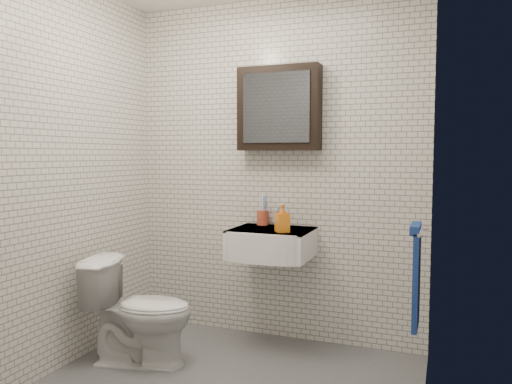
# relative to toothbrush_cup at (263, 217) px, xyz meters

# --- Properties ---
(room_shell) EXTENTS (2.22, 2.02, 2.51)m
(room_shell) POSITION_rel_toothbrush_cup_xyz_m (0.08, -0.94, 0.56)
(room_shell) COLOR silver
(room_shell) RESTS_ON ground
(washbasin) EXTENTS (0.55, 0.50, 0.20)m
(washbasin) POSITION_rel_toothbrush_cup_xyz_m (0.13, -0.21, -0.15)
(washbasin) COLOR white
(washbasin) RESTS_ON room_shell
(faucet) EXTENTS (0.06, 0.20, 0.15)m
(faucet) POSITION_rel_toothbrush_cup_xyz_m (0.13, -0.01, 0.01)
(faucet) COLOR silver
(faucet) RESTS_ON washbasin
(mirror_cabinet) EXTENTS (0.60, 0.15, 0.60)m
(mirror_cabinet) POSITION_rel_toothbrush_cup_xyz_m (0.13, -0.01, 0.79)
(mirror_cabinet) COLOR black
(mirror_cabinet) RESTS_ON room_shell
(towel_rail) EXTENTS (0.09, 0.30, 0.58)m
(towel_rail) POSITION_rel_toothbrush_cup_xyz_m (1.12, -0.59, -0.19)
(towel_rail) COLOR silver
(towel_rail) RESTS_ON room_shell
(toothbrush_cup) EXTENTS (0.09, 0.09, 0.24)m
(toothbrush_cup) POSITION_rel_toothbrush_cup_xyz_m (0.00, 0.00, 0.00)
(toothbrush_cup) COLOR #A8432A
(toothbrush_cup) RESTS_ON washbasin
(soap_bottle) EXTENTS (0.12, 0.12, 0.19)m
(soap_bottle) POSITION_rel_toothbrush_cup_xyz_m (0.24, -0.28, 0.03)
(soap_bottle) COLOR orange
(soap_bottle) RESTS_ON washbasin
(toilet) EXTENTS (0.75, 0.52, 0.70)m
(toilet) POSITION_rel_toothbrush_cup_xyz_m (-0.59, -0.73, -0.56)
(toilet) COLOR white
(toilet) RESTS_ON ground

